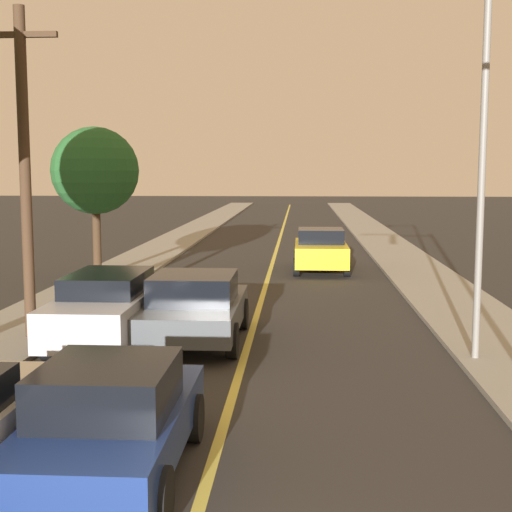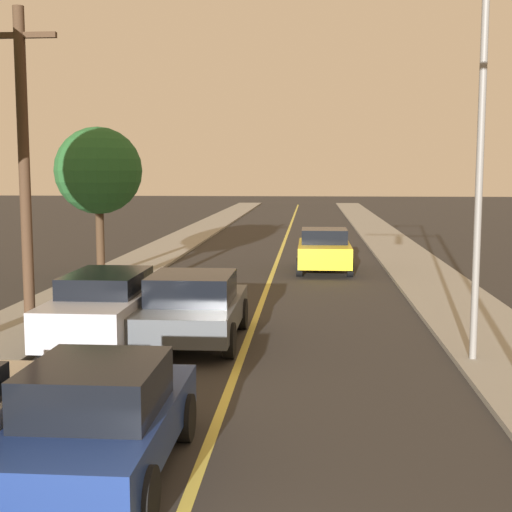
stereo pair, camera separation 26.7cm
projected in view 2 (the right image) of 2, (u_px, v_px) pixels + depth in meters
name	position (u px, v px, depth m)	size (l,w,h in m)	color
road_surface	(286.00, 237.00, 40.53)	(8.37, 80.00, 0.01)	#2D2B28
sidewalk_left	(192.00, 235.00, 40.94)	(2.50, 80.00, 0.12)	gray
sidewalk_right	(383.00, 236.00, 40.11)	(2.50, 80.00, 0.12)	gray
car_near_lane_front	(100.00, 419.00, 8.66)	(1.86, 3.91, 1.47)	navy
car_near_lane_second	(193.00, 307.00, 15.54)	(2.10, 4.32, 1.54)	#474C51
car_outer_lane_second	(109.00, 305.00, 15.59)	(1.87, 5.18, 1.57)	#A5A8B2
car_far_oncoming	(324.00, 250.00, 26.45)	(2.02, 4.06, 1.59)	gold
streetlamp_right	(458.00, 116.00, 13.32)	(1.92, 0.36, 7.25)	slate
utility_pole_left	(24.00, 168.00, 15.31)	(1.60, 0.24, 7.06)	#422D1E
tree_left_far	(98.00, 171.00, 24.10)	(2.95, 2.95, 5.10)	#3D2B1C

